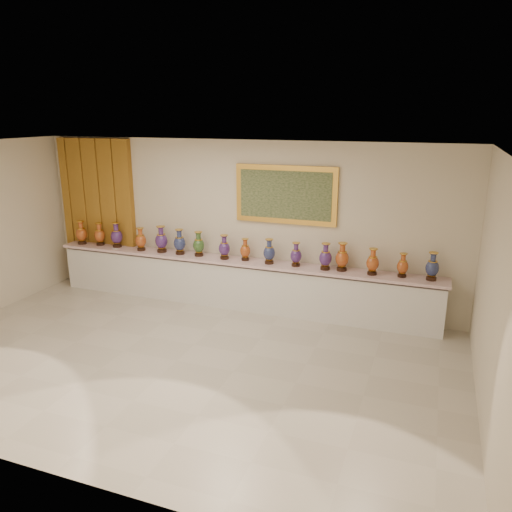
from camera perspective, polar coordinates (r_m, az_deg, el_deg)
The scene contains 20 objects.
ground at distance 7.43m, azimuth -9.04°, elevation -11.75°, with size 8.00×8.00×0.00m, color beige.
room at distance 10.12m, azimuth -14.72°, elevation 5.00°, with size 8.00×8.00×8.00m.
counter at distance 9.13m, azimuth -2.26°, elevation -3.18°, with size 7.28×0.48×0.90m.
vase_0 at distance 10.59m, azimuth -19.32°, elevation 2.42°, with size 0.28×0.28×0.47m.
vase_1 at distance 10.39m, azimuth -17.44°, elevation 2.28°, with size 0.23×0.23×0.45m.
vase_2 at distance 10.14m, azimuth -15.64°, elevation 2.20°, with size 0.25×0.25×0.49m.
vase_3 at distance 9.78m, azimuth -13.03°, elevation 1.76°, with size 0.27×0.27×0.44m.
vase_4 at distance 9.57m, azimuth -10.76°, elevation 1.76°, with size 0.29×0.29×0.50m.
vase_5 at distance 9.38m, azimuth -8.72°, elevation 1.48°, with size 0.24×0.24×0.48m.
vase_6 at distance 9.21m, azimuth -6.57°, elevation 1.25°, with size 0.23×0.23×0.46m.
vase_7 at distance 8.98m, azimuth -3.64°, elevation 0.89°, with size 0.26×0.26×0.44m.
vase_8 at distance 8.89m, azimuth -1.24°, elevation 0.63°, with size 0.21×0.21×0.40m.
vase_9 at distance 8.69m, azimuth 1.52°, elevation 0.39°, with size 0.21×0.21×0.44m.
vase_10 at distance 8.57m, azimuth 4.59°, elevation 0.05°, with size 0.24×0.24×0.42m.
vase_11 at distance 8.43m, azimuth 7.94°, elevation -0.20°, with size 0.22×0.22×0.46m.
vase_12 at distance 8.42m, azimuth 9.81°, elevation -0.24°, with size 0.26×0.26×0.48m.
vase_13 at distance 8.31m, azimuth 13.19°, elevation -0.77°, with size 0.26×0.26×0.44m.
vase_14 at distance 8.32m, azimuth 16.41°, elevation -1.14°, with size 0.24×0.24×0.39m.
vase_15 at distance 8.30m, azimuth 19.50°, elevation -1.27°, with size 0.21×0.21×0.45m.
label_card at distance 10.06m, azimuth -15.81°, elevation 0.81°, with size 0.10×0.06×0.00m, color white.
Camera 1 is at (3.31, -5.70, 3.44)m, focal length 35.00 mm.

